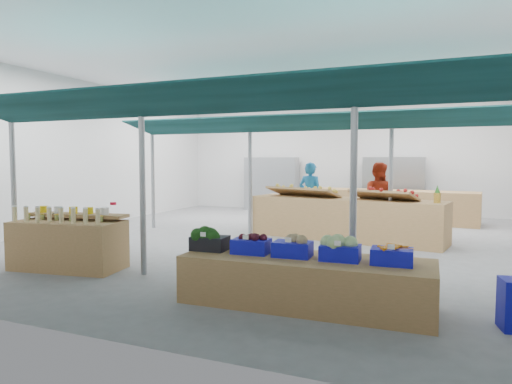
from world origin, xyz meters
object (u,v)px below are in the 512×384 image
veg_counter (306,281)px  vendor_right (378,198)px  vendor_left (310,196)px  fruit_counter (346,219)px  bottle_shelf (70,243)px

veg_counter → vendor_right: bearing=88.0°
veg_counter → vendor_left: 6.61m
fruit_counter → bottle_shelf: bearing=-119.2°
bottle_shelf → vendor_right: (4.49, 5.99, 0.47)m
vendor_left → fruit_counter: bearing=146.8°
bottle_shelf → vendor_left: 6.59m
bottle_shelf → veg_counter: size_ratio=0.62×
bottle_shelf → fruit_counter: size_ratio=0.43×
veg_counter → vendor_left: (-1.75, 6.35, 0.61)m
veg_counter → fruit_counter: fruit_counter is taller
vendor_left → vendor_right: bearing=-170.7°
vendor_right → bottle_shelf: bearing=62.5°
bottle_shelf → fruit_counter: 6.25m
vendor_right → vendor_left: bearing=9.3°
vendor_left → vendor_right: size_ratio=1.00×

